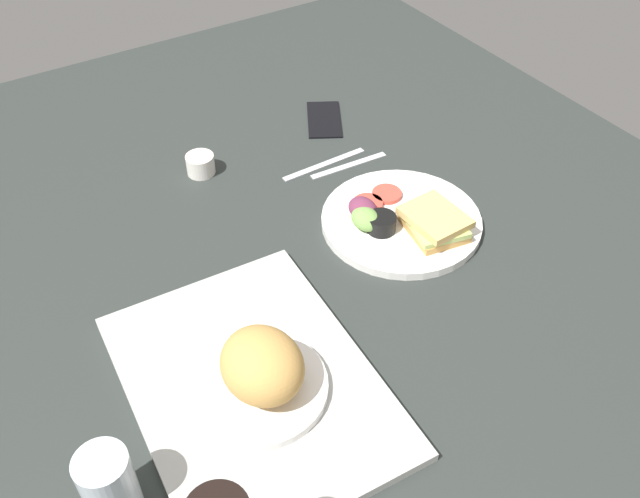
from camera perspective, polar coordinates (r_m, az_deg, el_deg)
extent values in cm
cube|color=#282D2B|center=(119.99, 1.72, -1.96)|extent=(190.00, 150.00, 3.00)
cube|color=#B2B2AD|center=(102.21, -5.57, -11.01)|extent=(46.83, 35.54, 1.60)
cylinder|color=white|center=(100.01, -5.13, -11.23)|extent=(19.94, 19.94, 1.40)
ellipsoid|color=tan|center=(95.79, -4.78, -9.49)|extent=(12.95, 11.18, 8.83)
cylinder|color=white|center=(127.40, 6.68, 2.31)|extent=(29.14, 29.14, 1.60)
cube|color=tan|center=(124.52, 9.31, 1.76)|extent=(12.36, 10.72, 1.40)
cube|color=#B2C66B|center=(123.75, 9.37, 2.18)|extent=(12.70, 11.18, 1.00)
cube|color=#DBB266|center=(122.98, 9.43, 2.61)|extent=(11.35, 9.43, 1.40)
cylinder|color=#D14738|center=(131.27, 5.50, 4.51)|extent=(5.60, 5.60, 0.80)
cylinder|color=#D14738|center=(128.74, 3.95, 3.73)|extent=(5.60, 5.60, 0.80)
cylinder|color=black|center=(122.99, 5.08, 2.12)|extent=(5.20, 5.20, 3.00)
cylinder|color=#EFEACC|center=(122.28, 5.11, 2.51)|extent=(4.26, 4.26, 0.60)
ellipsoid|color=#729E4C|center=(123.22, 3.78, 2.49)|extent=(6.00, 4.80, 3.60)
ellipsoid|color=#6B2D47|center=(125.37, 3.53, 3.33)|extent=(6.00, 4.80, 3.60)
cylinder|color=silver|center=(91.35, -16.92, -18.16)|extent=(6.62, 6.62, 11.35)
cylinder|color=silver|center=(140.23, -9.79, 6.87)|extent=(5.60, 5.60, 4.00)
cube|color=#B7B7BC|center=(141.14, 2.39, 6.91)|extent=(2.45, 17.05, 0.50)
cube|color=#B7B7BC|center=(141.36, 0.35, 7.01)|extent=(1.66, 19.02, 0.50)
cube|color=black|center=(155.08, 0.34, 10.66)|extent=(16.08, 13.38, 0.80)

